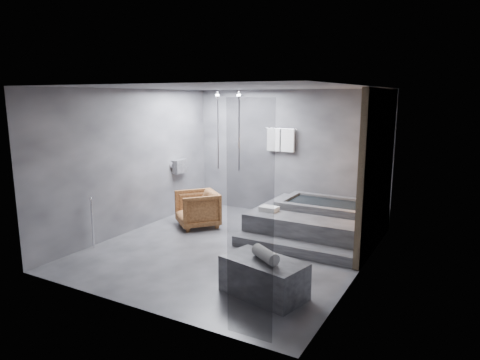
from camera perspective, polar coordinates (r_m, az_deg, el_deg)
The scene contains 7 objects.
room at distance 7.33m, azimuth 2.48°, elevation 3.85°, with size 5.00×5.04×2.82m.
tub_deck at distance 8.49m, azimuth 10.07°, elevation -5.52°, with size 2.20×2.00×0.50m, color #343436.
tub_step at distance 7.49m, azimuth 7.01°, elevation -9.02°, with size 2.20×0.36×0.18m, color #343436.
concrete_bench at distance 5.94m, azimuth 3.18°, elevation -12.83°, with size 1.12×0.62×0.50m, color #2D2D2F.
driftwood_chair at distance 8.87m, azimuth -5.70°, elevation -3.87°, with size 0.79×0.81×0.74m, color #472711.
rolled_towel at distance 5.78m, azimuth 3.40°, elevation -9.90°, with size 0.17×0.17×0.46m, color silver.
deck_towel at distance 8.19m, azimuth 3.89°, elevation -3.85°, with size 0.33×0.24×0.09m, color white.
Camera 1 is at (3.65, -6.26, 2.67)m, focal length 32.00 mm.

